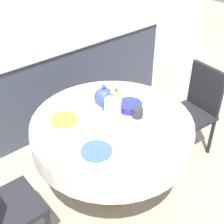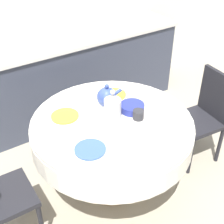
{
  "view_description": "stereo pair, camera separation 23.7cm",
  "coord_description": "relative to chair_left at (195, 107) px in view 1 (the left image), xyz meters",
  "views": [
    {
      "loc": [
        -1.27,
        -1.48,
        2.18
      ],
      "look_at": [
        0.0,
        0.0,
        0.83
      ],
      "focal_mm": 50.0,
      "sensor_mm": 36.0,
      "label": 1
    },
    {
      "loc": [
        -1.08,
        -1.62,
        2.18
      ],
      "look_at": [
        0.0,
        0.0,
        0.83
      ],
      "focal_mm": 50.0,
      "sensor_mm": 36.0,
      "label": 2
    }
  ],
  "objects": [
    {
      "name": "cup_near_right",
      "position": [
        -0.79,
        0.01,
        0.28
      ],
      "size": [
        0.09,
        0.09,
        0.08
      ],
      "primitive_type": "cylinder",
      "color": "#28282D",
      "rests_on": "dining_table"
    },
    {
      "name": "dining_table",
      "position": [
        -0.97,
        0.11,
        0.12
      ],
      "size": [
        1.28,
        1.28,
        0.75
      ],
      "color": "tan",
      "rests_on": "ground_plane"
    },
    {
      "name": "cup_far_left",
      "position": [
        -1.16,
        0.2,
        0.28
      ],
      "size": [
        0.09,
        0.09,
        0.08
      ],
      "primitive_type": "cylinder",
      "color": "white",
      "rests_on": "dining_table"
    },
    {
      "name": "coffee_carafe",
      "position": [
        -0.97,
        0.1,
        0.37
      ],
      "size": [
        0.13,
        0.13,
        0.28
      ],
      "color": "#B2B2B7",
      "rests_on": "dining_table"
    },
    {
      "name": "plate_far_left",
      "position": [
        -1.25,
        0.35,
        0.25
      ],
      "size": [
        0.22,
        0.22,
        0.01
      ],
      "primitive_type": "cylinder",
      "color": "yellow",
      "rests_on": "dining_table"
    },
    {
      "name": "plate_near_right",
      "position": [
        -0.73,
        -0.18,
        0.25
      ],
      "size": [
        0.22,
        0.22,
        0.01
      ],
      "primitive_type": "cylinder",
      "color": "white",
      "rests_on": "dining_table"
    },
    {
      "name": "chair_left",
      "position": [
        0.0,
        0.0,
        0.0
      ],
      "size": [
        0.44,
        0.44,
        0.9
      ],
      "rotation": [
        0.0,
        0.0,
        1.46
      ],
      "color": "black",
      "rests_on": "ground_plane"
    },
    {
      "name": "plate_near_left",
      "position": [
        -1.29,
        -0.1,
        0.25
      ],
      "size": [
        0.22,
        0.22,
        0.01
      ],
      "primitive_type": "cylinder",
      "color": "#3856AD",
      "rests_on": "dining_table"
    },
    {
      "name": "cup_near_left",
      "position": [
        -1.1,
        -0.06,
        0.28
      ],
      "size": [
        0.09,
        0.09,
        0.08
      ],
      "primitive_type": "cylinder",
      "color": "white",
      "rests_on": "dining_table"
    },
    {
      "name": "kitchen_counter",
      "position": [
        -0.97,
        1.42,
        -0.03
      ],
      "size": [
        3.24,
        0.64,
        0.94
      ],
      "color": "#383D4C",
      "rests_on": "ground_plane"
    },
    {
      "name": "teapot",
      "position": [
        -0.9,
        0.29,
        0.34
      ],
      "size": [
        0.23,
        0.17,
        0.21
      ],
      "color": "#33478E",
      "rests_on": "dining_table"
    },
    {
      "name": "cup_far_right",
      "position": [
        -0.92,
        0.3,
        0.28
      ],
      "size": [
        0.09,
        0.09,
        0.08
      ],
      "primitive_type": "cylinder",
      "color": "white",
      "rests_on": "dining_table"
    },
    {
      "name": "plate_far_right",
      "position": [
        -0.75,
        0.41,
        0.25
      ],
      "size": [
        0.22,
        0.22,
        0.01
      ],
      "primitive_type": "cylinder",
      "color": "yellow",
      "rests_on": "dining_table"
    },
    {
      "name": "ground_plane",
      "position": [
        -0.97,
        0.11,
        -0.5
      ],
      "size": [
        12.0,
        12.0,
        0.0
      ],
      "primitive_type": "plane",
      "color": "#9E937F"
    },
    {
      "name": "fruit_bowl",
      "position": [
        -0.76,
        0.13,
        0.28
      ],
      "size": [
        0.2,
        0.2,
        0.06
      ],
      "primitive_type": "cylinder",
      "color": "navy",
      "rests_on": "dining_table"
    },
    {
      "name": "wall_back",
      "position": [
        -0.97,
        1.76,
        0.8
      ],
      "size": [
        7.0,
        0.05,
        2.6
      ],
      "color": "silver",
      "rests_on": "ground_plane"
    }
  ]
}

